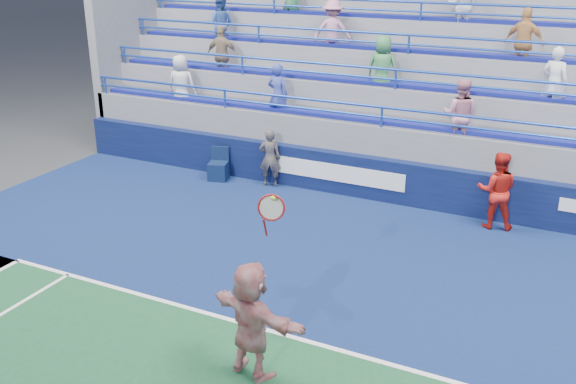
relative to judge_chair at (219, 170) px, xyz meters
The scene contains 7 objects.
ground 7.41m from the judge_chair, 54.06° to the right, with size 120.00×120.00×0.00m, color #333538.
sponsor_wall 4.39m from the judge_chair, ahead, with size 18.00×0.32×1.10m.
bleacher_stand 6.22m from the judge_chair, 44.55° to the left, with size 18.00×5.60×5.38m.
judge_chair is the anchor object (origin of this frame).
tennis_player 8.69m from the judge_chair, 54.85° to the right, with size 1.80×0.94×2.98m.
line_judge 1.59m from the judge_chair, ahead, with size 0.57×0.38×1.57m, color #121632.
ball_girl 7.36m from the judge_chair, ahead, with size 0.88×0.68×1.80m, color red.
Camera 1 is at (4.67, -8.11, 6.08)m, focal length 40.00 mm.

